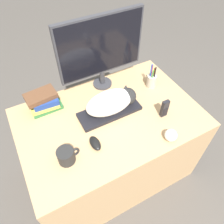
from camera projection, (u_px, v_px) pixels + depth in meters
The scene contains 11 objects.
ground_plane at pixel (134, 207), 1.74m from camera, with size 12.00×12.00×0.00m, color #4C4742.
desk at pixel (110, 146), 1.71m from camera, with size 1.20×0.79×0.70m.
keyboard at pixel (110, 111), 1.46m from camera, with size 0.42×0.16×0.02m.
cat at pixel (113, 101), 1.40m from camera, with size 0.35×0.17×0.15m.
monitor at pixel (101, 48), 1.42m from camera, with size 0.60×0.14×0.54m.
computer_mouse at pixel (95, 143), 1.29m from camera, with size 0.06×0.11×0.04m.
coffee_mug at pixel (66, 156), 1.20m from camera, with size 0.13×0.10×0.09m.
pen_cup at pixel (151, 80), 1.61m from camera, with size 0.07×0.07×0.20m.
baseball at pixel (171, 135), 1.30m from camera, with size 0.08×0.08×0.08m.
phone at pixel (165, 109), 1.41m from camera, with size 0.05×0.03×0.13m.
book_stack at pixel (44, 101), 1.45m from camera, with size 0.22×0.16×0.13m.
Camera 1 is at (-0.43, -0.43, 1.81)m, focal length 35.00 mm.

